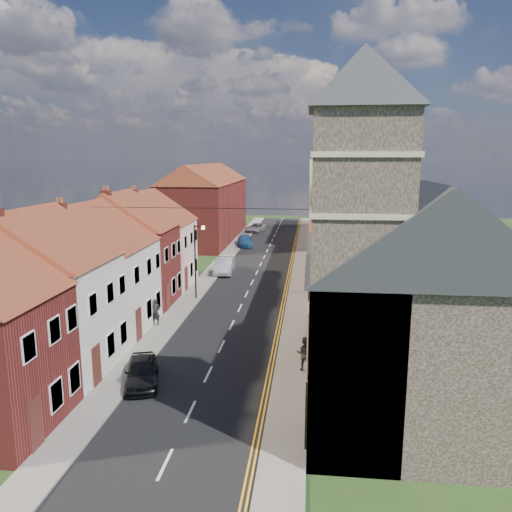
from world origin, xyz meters
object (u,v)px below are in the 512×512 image
at_px(lamppost, 196,257).
at_px(pedestrian_right, 305,353).
at_px(church, 403,286).
at_px(car_near, 142,371).
at_px(car_mid, 224,265).
at_px(pedestrian_left, 156,312).
at_px(car_far, 245,241).
at_px(car_distant, 256,228).

height_order(lamppost, pedestrian_right, lamppost).
distance_m(church, car_near, 13.60).
bearing_deg(church, car_mid, 115.61).
bearing_deg(car_near, pedestrian_right, -0.88).
bearing_deg(lamppost, car_near, -87.52).
bearing_deg(pedestrian_left, lamppost, 84.97).
relative_size(church, car_mid, 3.18).
xyz_separation_m(lamppost, car_far, (0.61, 24.97, -2.85)).
bearing_deg(pedestrian_left, car_far, 92.21).
bearing_deg(car_distant, car_mid, -76.05).
xyz_separation_m(lamppost, pedestrian_right, (8.91, -13.10, -2.48)).
distance_m(lamppost, pedestrian_left, 7.41).
bearing_deg(car_distant, lamppost, -76.98).
distance_m(lamppost, car_mid, 9.93).
relative_size(car_near, pedestrian_right, 2.11).
relative_size(car_distant, pedestrian_left, 2.66).
relative_size(church, car_distant, 3.15).
bearing_deg(lamppost, pedestrian_right, -55.78).
bearing_deg(car_mid, car_near, -92.63).
height_order(church, car_far, church).
height_order(car_distant, pedestrian_right, pedestrian_right).
xyz_separation_m(church, car_far, (-12.56, 41.65, -5.19)).
distance_m(car_distant, pedestrian_right, 51.30).
relative_size(car_mid, pedestrian_left, 2.64).
xyz_separation_m(car_near, car_far, (-0.06, 40.41, 0.01)).
height_order(car_far, pedestrian_left, pedestrian_left).
relative_size(car_far, car_distant, 0.98).
bearing_deg(church, car_distant, 103.05).
relative_size(lamppost, car_distant, 1.24).
height_order(pedestrian_left, pedestrian_right, pedestrian_right).
xyz_separation_m(church, car_mid, (-12.56, 26.20, -5.09)).
height_order(car_mid, car_far, car_mid).
xyz_separation_m(lamppost, pedestrian_left, (-1.29, -6.85, -2.51)).
bearing_deg(car_mid, lamppost, -96.43).
relative_size(car_near, car_mid, 0.83).
height_order(car_mid, pedestrian_right, pedestrian_right).
distance_m(church, pedestrian_right, 7.35).
distance_m(pedestrian_left, pedestrian_right, 11.97).
xyz_separation_m(car_far, pedestrian_left, (-1.90, -31.82, 0.34)).
bearing_deg(lamppost, pedestrian_left, -100.65).
relative_size(lamppost, car_near, 1.51).
bearing_deg(car_far, lamppost, -101.25).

